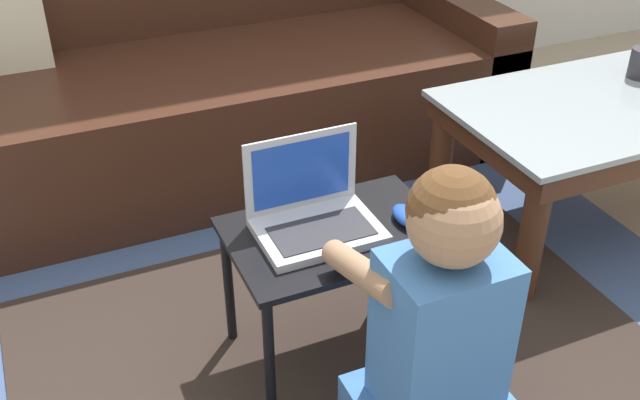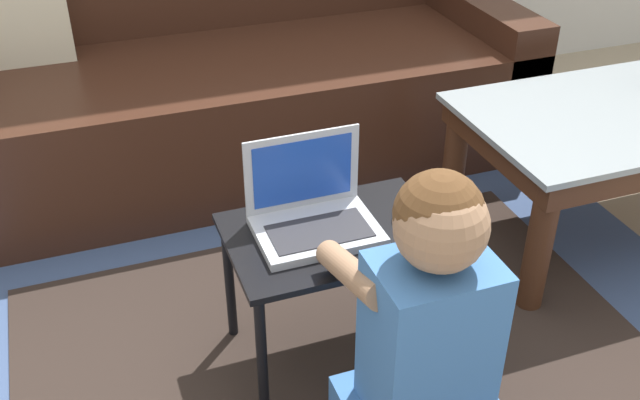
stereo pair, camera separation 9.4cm
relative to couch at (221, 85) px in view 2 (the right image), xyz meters
name	(u,v)px [view 2 (the right image)]	position (x,y,z in m)	size (l,w,h in m)	color
ground_plane	(330,375)	(-0.03, -1.18, -0.27)	(16.00, 16.00, 0.00)	gray
couch	(221,85)	(0.00, 0.00, 0.00)	(2.07, 0.82, 0.78)	#381E14
coffee_table	(637,127)	(1.03, -0.90, 0.08)	(1.03, 0.57, 0.43)	gray
laptop_desk	(334,250)	(0.01, -1.11, 0.05)	(0.49, 0.34, 0.37)	black
laptop	(313,216)	(-0.04, -1.08, 0.13)	(0.27, 0.20, 0.21)	#B7BCC6
computer_mouse	(408,219)	(0.17, -1.14, 0.11)	(0.06, 0.10, 0.03)	#234CB2
person_seated	(426,351)	(0.05, -1.48, 0.05)	(0.31, 0.41, 0.72)	#3D70B2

